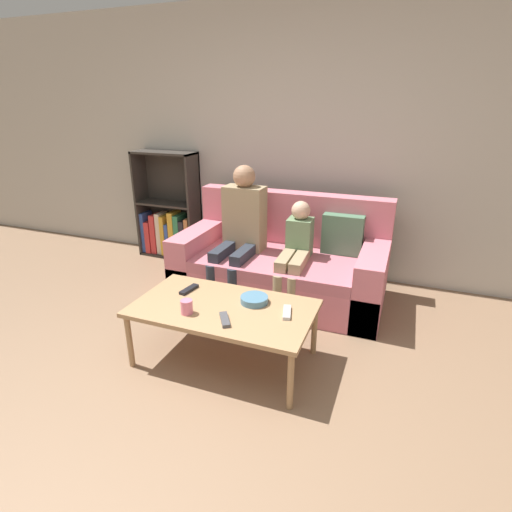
# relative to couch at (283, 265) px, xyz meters

# --- Properties ---
(ground_plane) EXTENTS (22.00, 22.00, 0.00)m
(ground_plane) POSITION_rel_couch_xyz_m (-0.01, -1.95, -0.29)
(ground_plane) COLOR #84664C
(wall_back) EXTENTS (12.00, 0.06, 2.60)m
(wall_back) POSITION_rel_couch_xyz_m (-0.01, 0.67, 1.01)
(wall_back) COLOR #B7B2A8
(wall_back) RESTS_ON ground_plane
(couch) EXTENTS (1.85, 0.93, 0.90)m
(couch) POSITION_rel_couch_xyz_m (0.00, 0.00, 0.00)
(couch) COLOR #D1707F
(couch) RESTS_ON ground_plane
(bookshelf) EXTENTS (0.71, 0.28, 1.19)m
(bookshelf) POSITION_rel_couch_xyz_m (-1.52, 0.51, 0.13)
(bookshelf) COLOR #332D28
(bookshelf) RESTS_ON ground_plane
(coffee_table) EXTENTS (1.21, 0.68, 0.42)m
(coffee_table) POSITION_rel_couch_xyz_m (-0.06, -1.14, 0.10)
(coffee_table) COLOR #A87F56
(coffee_table) RESTS_ON ground_plane
(person_adult) EXTENTS (0.37, 0.64, 1.18)m
(person_adult) POSITION_rel_couch_xyz_m (-0.37, -0.09, 0.38)
(person_adult) COLOR #282D38
(person_adult) RESTS_ON ground_plane
(person_child) EXTENTS (0.24, 0.64, 0.90)m
(person_child) POSITION_rel_couch_xyz_m (0.16, -0.16, 0.22)
(person_child) COLOR #9E8966
(person_child) RESTS_ON ground_plane
(cup_near) EXTENTS (0.08, 0.08, 0.09)m
(cup_near) POSITION_rel_couch_xyz_m (-0.24, -1.31, 0.18)
(cup_near) COLOR pink
(cup_near) RESTS_ON coffee_table
(tv_remote_0) EXTENTS (0.07, 0.18, 0.02)m
(tv_remote_0) POSITION_rel_couch_xyz_m (-0.39, -1.02, 0.14)
(tv_remote_0) COLOR black
(tv_remote_0) RESTS_ON coffee_table
(tv_remote_1) EXTENTS (0.09, 0.18, 0.02)m
(tv_remote_1) POSITION_rel_couch_xyz_m (0.37, -1.08, 0.14)
(tv_remote_1) COLOR #B7B7BC
(tv_remote_1) RESTS_ON coffee_table
(tv_remote_2) EXTENTS (0.13, 0.17, 0.02)m
(tv_remote_2) POSITION_rel_couch_xyz_m (0.03, -1.31, 0.14)
(tv_remote_2) COLOR #47474C
(tv_remote_2) RESTS_ON coffee_table
(snack_bowl) EXTENTS (0.19, 0.19, 0.05)m
(snack_bowl) POSITION_rel_couch_xyz_m (0.11, -1.01, 0.15)
(snack_bowl) COLOR teal
(snack_bowl) RESTS_ON coffee_table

